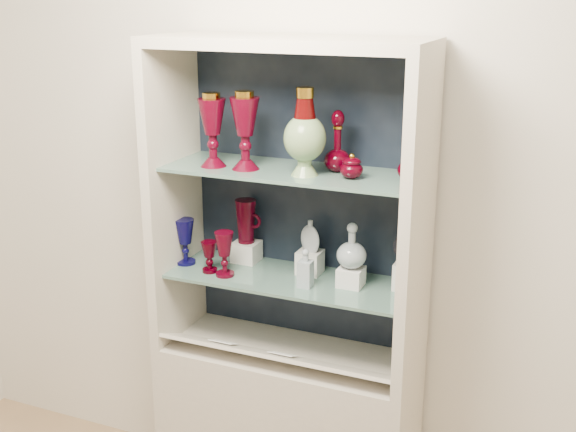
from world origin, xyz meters
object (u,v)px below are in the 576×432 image
at_px(ruby_pitcher, 246,221).
at_px(clear_square_bottle, 305,268).
at_px(ruby_decanter_a, 338,138).
at_px(ruby_goblet_small, 209,257).
at_px(ruby_decanter_b, 410,153).
at_px(clear_round_decanter, 352,247).
at_px(cobalt_goblet, 185,242).
at_px(cameo_medallion, 407,248).
at_px(enamel_urn, 305,132).
at_px(pedestal_lamp_right, 245,131).
at_px(ruby_goblet_tall, 224,254).
at_px(pedestal_lamp_left, 212,130).
at_px(lidded_bowl, 352,166).
at_px(flat_flask, 310,235).

relative_size(ruby_pitcher, clear_square_bottle, 1.20).
bearing_deg(ruby_decanter_a, ruby_goblet_small, -167.36).
height_order(ruby_decanter_b, clear_round_decanter, ruby_decanter_b).
xyz_separation_m(cobalt_goblet, cameo_medallion, (0.87, 0.08, 0.07)).
bearing_deg(clear_round_decanter, ruby_pitcher, 170.01).
bearing_deg(enamel_urn, ruby_decanter_a, 46.32).
relative_size(pedestal_lamp_right, ruby_decanter_a, 1.14).
bearing_deg(ruby_decanter_a, ruby_goblet_tall, -163.83).
bearing_deg(pedestal_lamp_left, enamel_urn, 0.72).
bearing_deg(ruby_pitcher, cameo_medallion, 7.86).
xyz_separation_m(ruby_decanter_a, clear_square_bottle, (-0.08, -0.10, -0.47)).
relative_size(ruby_decanter_b, ruby_goblet_tall, 1.10).
xyz_separation_m(lidded_bowl, ruby_goblet_tall, (-0.48, -0.04, -0.38)).
relative_size(cobalt_goblet, ruby_pitcher, 1.05).
bearing_deg(cobalt_goblet, ruby_goblet_tall, -14.96).
relative_size(ruby_decanter_b, lidded_bowl, 2.12).
distance_m(ruby_decanter_b, ruby_pitcher, 0.75).
bearing_deg(cobalt_goblet, lidded_bowl, -0.96).
relative_size(ruby_goblet_small, flat_flask, 0.97).
relative_size(pedestal_lamp_right, cameo_medallion, 2.41).
height_order(pedestal_lamp_left, cameo_medallion, pedestal_lamp_left).
distance_m(enamel_urn, lidded_bowl, 0.20).
relative_size(ruby_pitcher, cameo_medallion, 1.50).
height_order(ruby_goblet_small, clear_round_decanter, clear_round_decanter).
bearing_deg(clear_square_bottle, ruby_pitcher, 153.70).
xyz_separation_m(pedestal_lamp_right, ruby_decanter_a, (0.32, 0.09, -0.02)).
relative_size(pedestal_lamp_left, ruby_decanter_a, 1.09).
height_order(flat_flask, cameo_medallion, same).
height_order(ruby_decanter_a, flat_flask, ruby_decanter_a).
relative_size(cobalt_goblet, clear_round_decanter, 1.12).
xyz_separation_m(enamel_urn, ruby_goblet_small, (-0.39, -0.01, -0.51)).
distance_m(ruby_decanter_a, ruby_pitcher, 0.55).
distance_m(ruby_decanter_a, clear_square_bottle, 0.49).
bearing_deg(ruby_decanter_a, ruby_pitcher, 171.86).
xyz_separation_m(ruby_decanter_b, ruby_goblet_small, (-0.74, -0.08, -0.45)).
xyz_separation_m(enamel_urn, flat_flask, (-0.02, 0.12, -0.42)).
relative_size(ruby_pitcher, flat_flask, 1.38).
distance_m(clear_square_bottle, cameo_medallion, 0.37).
bearing_deg(ruby_goblet_small, lidded_bowl, 3.37).
bearing_deg(cobalt_goblet, pedestal_lamp_left, -12.40).
distance_m(enamel_urn, clear_round_decanter, 0.46).
height_order(enamel_urn, cobalt_goblet, enamel_urn).
bearing_deg(lidded_bowl, enamel_urn, -173.58).
height_order(pedestal_lamp_left, flat_flask, pedestal_lamp_left).
height_order(pedestal_lamp_left, ruby_decanter_b, pedestal_lamp_left).
bearing_deg(cameo_medallion, ruby_pitcher, 171.06).
bearing_deg(ruby_decanter_b, enamel_urn, -169.05).
bearing_deg(ruby_goblet_small, pedestal_lamp_left, 19.61).
bearing_deg(ruby_goblet_small, pedestal_lamp_right, 5.50).
relative_size(ruby_decanter_a, cameo_medallion, 2.12).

